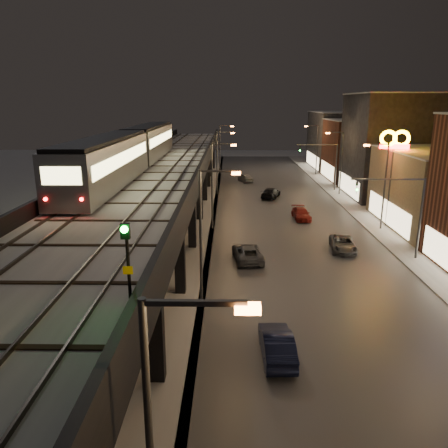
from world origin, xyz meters
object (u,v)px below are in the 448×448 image
object	(u,v)px
subway_train	(132,149)
car_far_white	(245,178)
car_onc_dark	(343,244)
car_near_white	(277,345)
car_mid_silver	(248,253)
rail_signal	(127,248)
car_onc_white	(301,214)
car_mid_dark	(271,193)

from	to	relation	value
subway_train	car_far_white	distance (m)	32.72
car_onc_dark	car_near_white	bearing A→B (deg)	-107.49
car_far_white	car_mid_silver	bearing A→B (deg)	68.46
subway_train	rail_signal	size ratio (longest dim) A/B	13.91
rail_signal	car_far_white	xyz separation A→B (m)	(5.86, 59.76, -7.86)
car_near_white	car_far_white	world-z (taller)	car_near_white
rail_signal	car_far_white	size ratio (longest dim) A/B	0.68
car_far_white	car_onc_white	bearing A→B (deg)	82.90
car_near_white	car_far_white	bearing A→B (deg)	-91.95
car_mid_silver	car_onc_white	distance (m)	15.13
car_near_white	car_mid_dark	world-z (taller)	car_near_white
car_onc_dark	car_onc_white	bearing A→B (deg)	107.22
car_far_white	car_near_white	bearing A→B (deg)	69.96
rail_signal	car_far_white	bearing A→B (deg)	84.40
car_far_white	rail_signal	bearing A→B (deg)	64.54
car_mid_silver	car_mid_dark	size ratio (longest dim) A/B	1.00
car_mid_dark	car_onc_white	size ratio (longest dim) A/B	1.14
subway_train	rail_signal	world-z (taller)	subway_train
car_near_white	car_mid_silver	distance (m)	14.50
car_near_white	car_onc_dark	distance (m)	18.83
subway_train	car_mid_dark	world-z (taller)	subway_train
car_mid_dark	car_mid_silver	bearing A→B (deg)	98.96
subway_train	car_near_white	bearing A→B (deg)	-62.37
car_near_white	car_onc_dark	xyz separation A→B (m)	(7.71, 17.18, -0.11)
rail_signal	car_mid_silver	xyz separation A→B (m)	(4.75, 21.79, -7.87)
subway_train	car_onc_dark	bearing A→B (deg)	-16.68
car_mid_dark	car_onc_dark	distance (m)	22.82
rail_signal	subway_train	bearing A→B (deg)	101.87
car_far_white	car_onc_dark	size ratio (longest dim) A/B	0.88
car_mid_dark	car_onc_white	world-z (taller)	car_mid_dark
car_mid_dark	car_onc_dark	size ratio (longest dim) A/B	1.08
car_near_white	car_mid_dark	bearing A→B (deg)	-96.45
subway_train	car_onc_white	xyz separation A→B (m)	(17.78, 4.95, -7.85)
car_near_white	car_onc_white	world-z (taller)	car_near_white
car_near_white	car_mid_silver	size ratio (longest dim) A/B	0.93
rail_signal	car_mid_silver	size ratio (longest dim) A/B	0.56
car_onc_dark	rail_signal	bearing A→B (deg)	-112.01
car_far_white	car_mid_dark	bearing A→B (deg)	83.57
rail_signal	car_near_white	xyz separation A→B (m)	(5.70, 7.33, -7.80)
car_mid_dark	car_far_white	world-z (taller)	car_mid_dark
car_mid_silver	car_far_white	bearing A→B (deg)	-98.16
car_onc_white	car_mid_dark	bearing A→B (deg)	99.44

